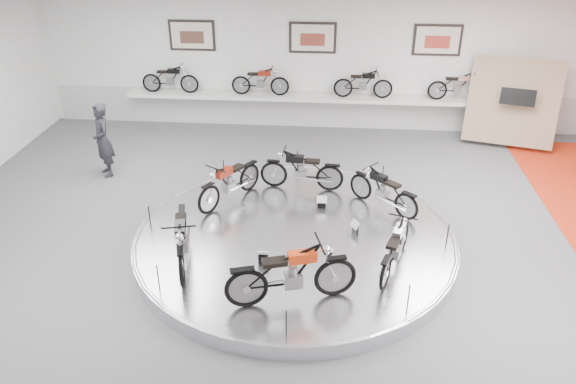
# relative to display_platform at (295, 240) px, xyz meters

# --- Properties ---
(floor) EXTENTS (16.00, 16.00, 0.00)m
(floor) POSITION_rel_display_platform_xyz_m (0.00, -0.30, -0.15)
(floor) COLOR #555558
(floor) RESTS_ON ground
(ceiling) EXTENTS (16.00, 16.00, 0.00)m
(ceiling) POSITION_rel_display_platform_xyz_m (0.00, -0.30, 3.85)
(ceiling) COLOR white
(ceiling) RESTS_ON wall_back
(wall_back) EXTENTS (16.00, 0.00, 16.00)m
(wall_back) POSITION_rel_display_platform_xyz_m (0.00, 6.70, 1.85)
(wall_back) COLOR white
(wall_back) RESTS_ON floor
(dado_band) EXTENTS (15.68, 0.04, 1.10)m
(dado_band) POSITION_rel_display_platform_xyz_m (0.00, 6.68, 0.40)
(dado_band) COLOR #BCBCBA
(dado_band) RESTS_ON floor
(display_platform) EXTENTS (6.40, 6.40, 0.30)m
(display_platform) POSITION_rel_display_platform_xyz_m (0.00, 0.00, 0.00)
(display_platform) COLOR silver
(display_platform) RESTS_ON floor
(platform_rim) EXTENTS (6.40, 6.40, 0.10)m
(platform_rim) POSITION_rel_display_platform_xyz_m (0.00, 0.00, 0.12)
(platform_rim) COLOR #B2B2BA
(platform_rim) RESTS_ON display_platform
(shelf) EXTENTS (11.00, 0.55, 0.10)m
(shelf) POSITION_rel_display_platform_xyz_m (0.00, 6.40, 0.85)
(shelf) COLOR silver
(shelf) RESTS_ON wall_back
(poster_left) EXTENTS (1.35, 0.06, 0.88)m
(poster_left) POSITION_rel_display_platform_xyz_m (-3.50, 6.66, 2.55)
(poster_left) COLOR beige
(poster_left) RESTS_ON wall_back
(poster_center) EXTENTS (1.35, 0.06, 0.88)m
(poster_center) POSITION_rel_display_platform_xyz_m (0.00, 6.66, 2.55)
(poster_center) COLOR beige
(poster_center) RESTS_ON wall_back
(poster_right) EXTENTS (1.35, 0.06, 0.88)m
(poster_right) POSITION_rel_display_platform_xyz_m (3.50, 6.66, 2.55)
(poster_right) COLOR beige
(poster_right) RESTS_ON wall_back
(display_panel) EXTENTS (2.56, 1.52, 2.30)m
(display_panel) POSITION_rel_display_platform_xyz_m (5.60, 5.80, 1.10)
(display_panel) COLOR #957C5F
(display_panel) RESTS_ON floor
(shelf_bike_a) EXTENTS (1.22, 0.43, 0.73)m
(shelf_bike_a) POSITION_rel_display_platform_xyz_m (-4.20, 6.40, 1.27)
(shelf_bike_a) COLOR black
(shelf_bike_a) RESTS_ON shelf
(shelf_bike_b) EXTENTS (1.22, 0.43, 0.73)m
(shelf_bike_b) POSITION_rel_display_platform_xyz_m (-1.50, 6.40, 1.27)
(shelf_bike_b) COLOR maroon
(shelf_bike_b) RESTS_ON shelf
(shelf_bike_c) EXTENTS (1.22, 0.43, 0.73)m
(shelf_bike_c) POSITION_rel_display_platform_xyz_m (1.50, 6.40, 1.27)
(shelf_bike_c) COLOR black
(shelf_bike_c) RESTS_ON shelf
(shelf_bike_d) EXTENTS (1.22, 0.43, 0.73)m
(shelf_bike_d) POSITION_rel_display_platform_xyz_m (4.20, 6.40, 1.27)
(shelf_bike_d) COLOR silver
(shelf_bike_d) RESTS_ON shelf
(bike_a) EXTENTS (1.51, 1.43, 0.90)m
(bike_a) POSITION_rel_display_platform_xyz_m (1.80, 1.19, 0.60)
(bike_a) COLOR black
(bike_a) RESTS_ON display_platform
(bike_b) EXTENTS (1.66, 0.70, 0.96)m
(bike_b) POSITION_rel_display_platform_xyz_m (0.00, 1.97, 0.63)
(bike_b) COLOR black
(bike_b) RESTS_ON display_platform
(bike_c) EXTENTS (1.38, 1.72, 0.98)m
(bike_c) POSITION_rel_display_platform_xyz_m (-1.52, 1.24, 0.64)
(bike_c) COLOR maroon
(bike_c) RESTS_ON display_platform
(bike_d) EXTENTS (1.00, 1.84, 1.02)m
(bike_d) POSITION_rel_display_platform_xyz_m (-1.98, -1.12, 0.66)
(bike_d) COLOR black
(bike_d) RESTS_ON display_platform
(bike_e) EXTENTS (1.99, 1.17, 1.11)m
(bike_e) POSITION_rel_display_platform_xyz_m (0.09, -2.08, 0.70)
(bike_e) COLOR red
(bike_e) RESTS_ON display_platform
(bike_f) EXTENTS (1.03, 1.64, 0.91)m
(bike_f) POSITION_rel_display_platform_xyz_m (1.87, -1.02, 0.60)
(bike_f) COLOR silver
(bike_f) RESTS_ON display_platform
(visitor) EXTENTS (0.77, 0.82, 1.87)m
(visitor) POSITION_rel_display_platform_xyz_m (-4.99, 2.91, 0.79)
(visitor) COLOR black
(visitor) RESTS_ON floor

